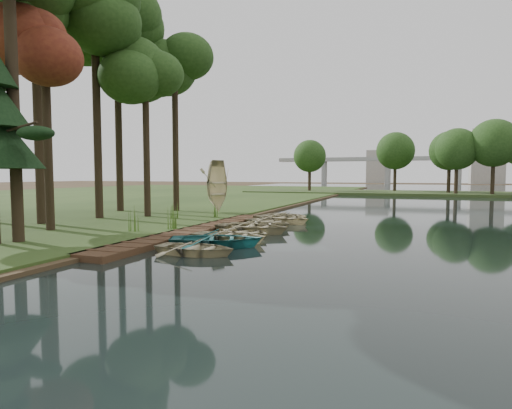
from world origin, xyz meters
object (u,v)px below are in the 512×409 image
(boardwalk, at_px, (197,231))
(rowboat_0, at_px, (195,246))
(stored_rowboat, at_px, (217,207))
(rowboat_2, at_px, (230,234))
(rowboat_1, at_px, (217,238))

(boardwalk, relative_size, rowboat_0, 5.11)
(rowboat_0, bearing_deg, stored_rowboat, 22.26)
(rowboat_2, bearing_deg, boardwalk, 54.26)
(rowboat_1, relative_size, rowboat_2, 1.11)
(boardwalk, height_order, stored_rowboat, stored_rowboat)
(stored_rowboat, bearing_deg, boardwalk, -135.60)
(rowboat_2, distance_m, stored_rowboat, 12.69)
(rowboat_0, bearing_deg, boardwalk, 27.42)
(rowboat_1, bearing_deg, rowboat_2, -20.33)
(rowboat_2, height_order, stored_rowboat, stored_rowboat)
(rowboat_1, height_order, rowboat_2, rowboat_1)
(boardwalk, relative_size, rowboat_2, 4.63)
(boardwalk, bearing_deg, rowboat_2, -37.39)
(rowboat_0, height_order, stored_rowboat, stored_rowboat)
(boardwalk, xyz_separation_m, stored_rowboat, (-3.22, 8.99, 0.55))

